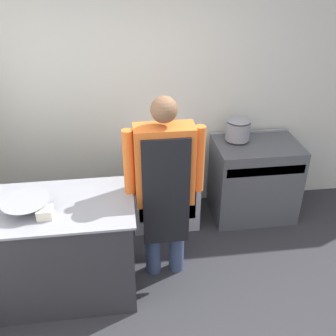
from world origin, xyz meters
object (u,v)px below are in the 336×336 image
object	(u,v)px
stove	(254,180)
mixing_bowl	(26,206)
fridge_unit	(164,185)
stock_pot	(238,129)
plastic_tub	(45,213)
person_cook	(165,181)

from	to	relation	value
stove	mixing_bowl	bearing A→B (deg)	-156.52
stove	fridge_unit	size ratio (longest dim) A/B	1.05
fridge_unit	stock_pot	world-z (taller)	stock_pot
stove	mixing_bowl	distance (m)	2.43
plastic_tub	fridge_unit	bearing A→B (deg)	46.48
stove	fridge_unit	xyz separation A→B (m)	(-0.99, 0.03, -0.01)
person_cook	mixing_bowl	bearing A→B (deg)	-171.72
stock_pot	plastic_tub	bearing A→B (deg)	-147.56
person_cook	mixing_bowl	size ratio (longest dim) A/B	4.65
plastic_tub	stock_pot	distance (m)	2.16
person_cook	mixing_bowl	world-z (taller)	person_cook
plastic_tub	person_cook	bearing A→B (deg)	15.74
fridge_unit	person_cook	world-z (taller)	person_cook
stove	person_cook	world-z (taller)	person_cook
fridge_unit	mixing_bowl	size ratio (longest dim) A/B	2.31
stove	mixing_bowl	world-z (taller)	mixing_bowl
person_cook	stock_pot	xyz separation A→B (m)	(0.89, 0.90, 0.03)
plastic_tub	stock_pot	size ratio (longest dim) A/B	0.45
plastic_tub	stove	bearing A→B (deg)	27.45
stock_pot	fridge_unit	bearing A→B (deg)	-174.73
stock_pot	stove	bearing A→B (deg)	-28.37
fridge_unit	person_cook	distance (m)	1.00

